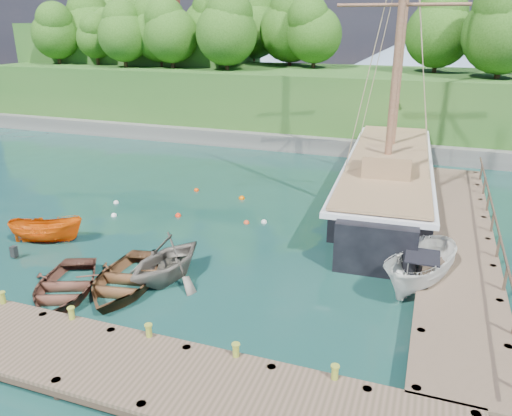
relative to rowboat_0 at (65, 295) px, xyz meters
The scene contains 23 objects.
ground 4.35m from the rowboat_0, 44.87° to the left, with size 160.00×160.00×0.00m, color #123229.
dock_near 6.15m from the rowboat_0, 34.03° to the right, with size 20.00×3.20×1.10m.
dock_east 17.73m from the rowboat_0, 34.62° to the left, with size 3.20×24.00×1.10m.
bollard_0 2.23m from the rowboat_0, 114.31° to the right, with size 0.26×0.26×0.45m, color olive.
bollard_1 2.91m from the rowboat_0, 44.31° to the right, with size 0.26×0.26×0.45m, color olive.
bollard_2 5.47m from the rowboat_0, 21.80° to the right, with size 0.26×0.26×0.45m, color olive.
bollard_3 8.33m from the rowboat_0, 14.11° to the right, with size 0.26×0.26×0.45m, color olive.
bollard_4 11.27m from the rowboat_0, 10.39° to the right, with size 0.26×0.26×0.45m, color olive.
rowboat_0 is the anchor object (origin of this frame).
rowboat_1 4.03m from the rowboat_0, 38.21° to the left, with size 3.49×4.04×2.13m, color #6A6257.
rowboat_2 2.30m from the rowboat_0, 33.58° to the left, with size 3.51×4.92×1.02m, color #50321B.
motorboat_orange 5.73m from the rowboat_0, 137.28° to the left, with size 1.36×3.61×1.39m, color #E05507.
cabin_boat_white 14.09m from the rowboat_0, 21.82° to the left, with size 1.84×4.88×1.88m, color white.
schooner 19.18m from the rowboat_0, 56.23° to the left, with size 5.90×27.05×19.73m.
mooring_buoy_0 8.53m from the rowboat_0, 112.05° to the left, with size 0.32×0.32×0.32m, color white.
mooring_buoy_1 9.09m from the rowboat_0, 89.04° to the left, with size 0.33×0.33×0.33m, color #F72D0E.
mooring_buoy_2 10.24m from the rowboat_0, 66.55° to the left, with size 0.31×0.31×0.31m, color red.
mooring_buoy_3 10.98m from the rowboat_0, 63.32° to the left, with size 0.32×0.32×0.32m, color silver.
mooring_buoy_4 13.49m from the rowboat_0, 93.73° to the left, with size 0.32×0.32×0.32m, color #DD3803.
mooring_buoy_5 13.21m from the rowboat_0, 79.48° to the left, with size 0.37×0.37×0.37m, color #E76100.
mooring_buoy_6 10.66m from the rowboat_0, 113.96° to the left, with size 0.31×0.31×0.31m, color silver.
headland 36.22m from the rowboat_0, 105.88° to the left, with size 51.00×19.31×12.90m.
distant_ridge 73.57m from the rowboat_0, 84.23° to the left, with size 117.00×40.00×10.00m.
Camera 1 is at (9.80, -16.69, 10.03)m, focal length 35.00 mm.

